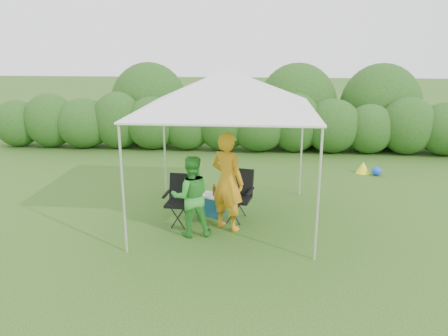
# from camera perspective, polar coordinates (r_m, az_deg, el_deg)

# --- Properties ---
(ground) EXTENTS (70.00, 70.00, 0.00)m
(ground) POSITION_cam_1_polar(r_m,az_deg,el_deg) (7.99, 0.05, -8.06)
(ground) COLOR #39621F
(hedge) EXTENTS (15.94, 1.53, 1.80)m
(hedge) POSITION_cam_1_polar(r_m,az_deg,el_deg) (13.49, 2.63, 5.70)
(hedge) COLOR #29551A
(hedge) RESTS_ON ground
(canopy) EXTENTS (3.10, 3.10, 2.83)m
(canopy) POSITION_cam_1_polar(r_m,az_deg,el_deg) (7.82, 0.37, 10.18)
(canopy) COLOR silver
(canopy) RESTS_ON ground
(chair_right) EXTENTS (0.67, 0.63, 0.95)m
(chair_right) POSITION_cam_1_polar(r_m,az_deg,el_deg) (8.31, 1.81, -3.09)
(chair_right) COLOR black
(chair_right) RESTS_ON ground
(chair_left) EXTENTS (0.60, 0.55, 0.91)m
(chair_left) POSITION_cam_1_polar(r_m,az_deg,el_deg) (8.16, -5.60, -3.68)
(chair_left) COLOR black
(chair_left) RESTS_ON ground
(man) EXTENTS (0.78, 0.71, 1.79)m
(man) POSITION_cam_1_polar(r_m,az_deg,el_deg) (7.74, 0.45, -1.77)
(man) COLOR orange
(man) RESTS_ON ground
(woman) EXTENTS (0.81, 0.69, 1.43)m
(woman) POSITION_cam_1_polar(r_m,az_deg,el_deg) (7.55, -4.30, -3.70)
(woman) COLOR green
(woman) RESTS_ON ground
(cooler) EXTENTS (0.58, 0.51, 0.40)m
(cooler) POSITION_cam_1_polar(r_m,az_deg,el_deg) (8.62, -1.63, -4.74)
(cooler) COLOR #1B557F
(cooler) RESTS_ON ground
(bottle) EXTENTS (0.06, 0.06, 0.24)m
(bottle) POSITION_cam_1_polar(r_m,az_deg,el_deg) (8.47, -1.27, -2.84)
(bottle) COLOR #592D0C
(bottle) RESTS_ON cooler
(lawn_toy) EXTENTS (0.59, 0.50, 0.30)m
(lawn_toy) POSITION_cam_1_polar(r_m,az_deg,el_deg) (11.81, 18.12, -0.04)
(lawn_toy) COLOR #FFF31A
(lawn_toy) RESTS_ON ground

